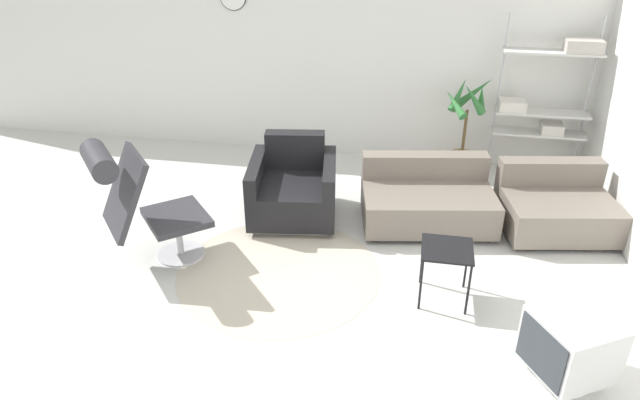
% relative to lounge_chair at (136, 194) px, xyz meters
% --- Properties ---
extents(ground_plane, '(12.00, 12.00, 0.00)m').
position_rel_lounge_chair_xyz_m(ground_plane, '(1.32, 0.13, -0.72)').
color(ground_plane, silver).
extents(wall_back, '(12.00, 0.09, 2.80)m').
position_rel_lounge_chair_xyz_m(wall_back, '(1.32, 2.96, 0.68)').
color(wall_back, silver).
rests_on(wall_back, ground_plane).
extents(round_rug, '(1.82, 1.82, 0.01)m').
position_rel_lounge_chair_xyz_m(round_rug, '(1.21, 0.10, -0.72)').
color(round_rug, '#BCB29E').
rests_on(round_rug, ground_plane).
extents(lounge_chair, '(1.06, 1.03, 1.19)m').
position_rel_lounge_chair_xyz_m(lounge_chair, '(0.00, 0.00, 0.00)').
color(lounge_chair, '#BCBCC1').
rests_on(lounge_chair, ground_plane).
extents(armchair_red, '(0.99, 1.03, 0.80)m').
position_rel_lounge_chair_xyz_m(armchair_red, '(1.11, 1.15, -0.43)').
color(armchair_red, silver).
rests_on(armchair_red, ground_plane).
extents(couch_low, '(1.42, 1.06, 0.64)m').
position_rel_lounge_chair_xyz_m(couch_low, '(2.47, 1.26, -0.48)').
color(couch_low, black).
rests_on(couch_low, ground_plane).
extents(couch_second, '(1.17, 1.01, 0.64)m').
position_rel_lounge_chair_xyz_m(couch_second, '(3.73, 1.34, -0.48)').
color(couch_second, black).
rests_on(couch_second, ground_plane).
extents(side_table, '(0.41, 0.41, 0.49)m').
position_rel_lounge_chair_xyz_m(side_table, '(2.64, -0.01, -0.29)').
color(side_table, black).
rests_on(side_table, ground_plane).
extents(crt_television, '(0.66, 0.66, 0.53)m').
position_rel_lounge_chair_xyz_m(crt_television, '(3.46, -0.79, -0.43)').
color(crt_television, '#B7B7B7').
rests_on(crt_television, ground_plane).
extents(potted_plant, '(0.59, 0.59, 1.21)m').
position_rel_lounge_chair_xyz_m(potted_plant, '(2.86, 2.49, -0.18)').
color(potted_plant, brown).
rests_on(potted_plant, ground_plane).
extents(shelf_unit, '(1.04, 0.28, 1.87)m').
position_rel_lounge_chair_xyz_m(shelf_unit, '(3.73, 2.62, 0.32)').
color(shelf_unit, '#BCBCC1').
rests_on(shelf_unit, ground_plane).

